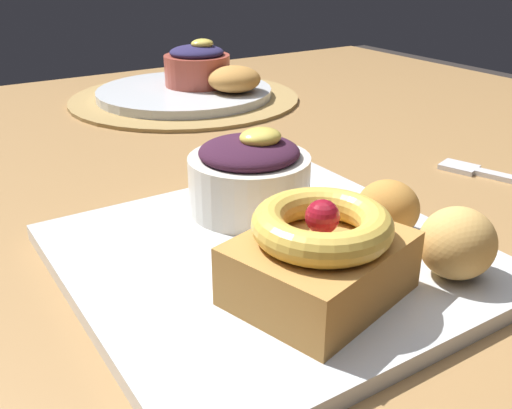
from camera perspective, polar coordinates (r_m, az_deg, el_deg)
The scene contains 11 objects.
dining_table at distance 0.57m, azimuth -11.29°, elevation -6.74°, with size 1.45×1.06×0.73m.
woven_placemat at distance 0.86m, azimuth -6.99°, elevation 10.29°, with size 0.33×0.33×0.01m, color #997A47.
front_plate at distance 0.41m, azimuth 1.52°, elevation -5.31°, with size 0.27×0.27×0.01m, color silver.
cake_slice at distance 0.35m, azimuth 6.33°, elevation -4.87°, with size 0.12×0.10×0.06m.
berry_ramekin at distance 0.46m, azimuth -0.63°, elevation 2.87°, with size 0.10×0.10×0.07m.
fritter_front at distance 0.39m, azimuth 19.11°, elevation -3.58°, with size 0.05×0.05×0.05m, color tan.
fritter_middle at distance 0.43m, azimuth 12.78°, elevation -0.36°, with size 0.04×0.05×0.04m, color #BC7F38.
back_plate at distance 0.86m, azimuth -7.01°, elevation 10.84°, with size 0.25×0.25×0.01m, color silver.
back_ramekin at distance 0.87m, azimuth -5.77°, elevation 13.40°, with size 0.10×0.10×0.07m.
back_pastry at distance 0.83m, azimuth -2.14°, elevation 12.17°, with size 0.07×0.07×0.04m, color #B77F3D.
fork at distance 0.61m, azimuth 22.25°, elevation 2.68°, with size 0.06×0.12×0.00m.
Camera 1 is at (-0.17, -0.47, 0.94)m, focal length 40.85 mm.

